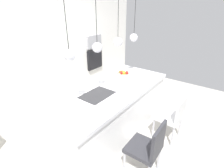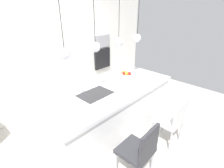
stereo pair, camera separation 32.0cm
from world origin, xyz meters
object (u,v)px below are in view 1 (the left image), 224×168
(fruit_bowl, at_px, (124,75))
(microwave, at_px, (94,42))
(oven, at_px, (95,59))
(chair_middle, at_px, (172,116))
(chair_near, at_px, (148,147))

(fruit_bowl, bearing_deg, microwave, 63.68)
(microwave, bearing_deg, oven, 0.00)
(chair_middle, bearing_deg, chair_near, -179.72)
(microwave, xyz_separation_m, oven, (0.00, 0.00, -0.50))
(oven, relative_size, chair_middle, 0.66)
(fruit_bowl, distance_m, chair_near, 1.65)
(chair_near, bearing_deg, chair_middle, 0.28)
(fruit_bowl, relative_size, oven, 0.55)
(microwave, xyz_separation_m, chair_near, (-1.83, -2.63, -0.85))
(chair_near, relative_size, chair_middle, 1.06)
(oven, distance_m, chair_near, 3.22)
(chair_near, bearing_deg, fruit_bowl, 46.32)
(chair_middle, bearing_deg, microwave, 71.83)
(microwave, height_order, chair_middle, microwave)
(fruit_bowl, xyz_separation_m, chair_near, (-1.09, -1.14, -0.45))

